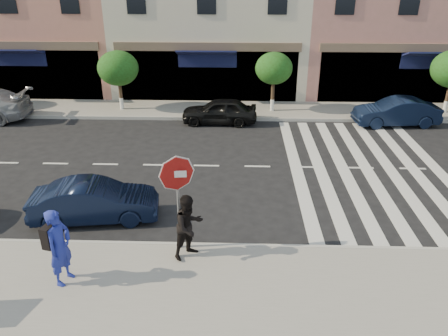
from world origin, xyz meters
TOP-DOWN VIEW (x-y plane):
  - ground at (0.00, 0.00)m, footprint 120.00×120.00m
  - sidewalk_near at (0.00, -3.75)m, footprint 60.00×4.50m
  - sidewalk_far at (0.00, 11.00)m, footprint 60.00×3.00m
  - street_tree_wb at (-5.00, 10.80)m, footprint 2.10×2.10m
  - street_tree_c at (3.00, 10.80)m, footprint 1.90×1.90m
  - stop_sign at (-0.31, -1.67)m, footprint 0.96×0.14m
  - photographer at (-2.94, -3.13)m, footprint 0.65×0.82m
  - walker at (-0.01, -2.00)m, footprint 1.09×1.08m
  - car_near_mid at (-3.11, -0.05)m, footprint 3.95×1.82m
  - car_far_mid at (0.29, 9.10)m, footprint 3.70×1.56m
  - car_far_right at (8.89, 9.10)m, footprint 4.13×1.70m

SIDE VIEW (x-z plane):
  - ground at x=0.00m, z-range 0.00..0.00m
  - sidewalk_near at x=0.00m, z-range 0.00..0.15m
  - sidewalk_far at x=0.00m, z-range 0.00..0.15m
  - car_far_mid at x=0.29m, z-range 0.00..1.25m
  - car_near_mid at x=-3.11m, z-range 0.00..1.25m
  - car_far_right at x=8.89m, z-range 0.00..1.33m
  - walker at x=-0.01m, z-range 0.15..1.92m
  - photographer at x=-2.94m, z-range 0.15..2.11m
  - stop_sign at x=-0.31m, z-range 0.75..3.48m
  - street_tree_wb at x=-5.00m, z-range 0.78..3.84m
  - street_tree_c at x=3.00m, z-range 0.84..3.87m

